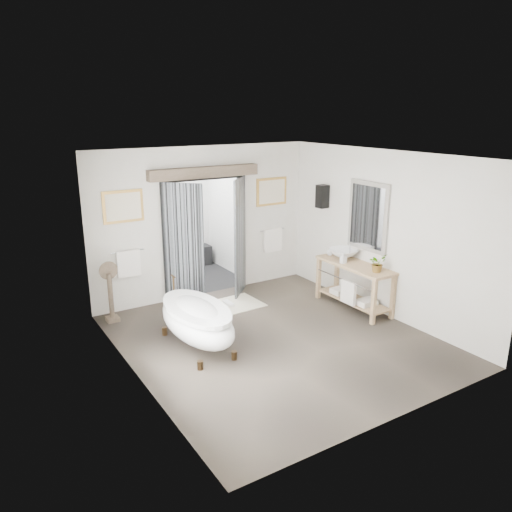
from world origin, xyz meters
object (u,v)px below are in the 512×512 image
(rug, at_px, (230,306))
(vanity, at_px, (354,282))
(clawfoot_tub, at_px, (197,320))
(basin, at_px, (343,254))

(rug, bearing_deg, vanity, -34.34)
(clawfoot_tub, bearing_deg, vanity, -1.78)
(basin, bearing_deg, clawfoot_tub, 176.80)
(clawfoot_tub, relative_size, vanity, 1.17)
(clawfoot_tub, bearing_deg, basin, 5.01)
(vanity, bearing_deg, clawfoot_tub, 178.22)
(clawfoot_tub, distance_m, rug, 1.77)
(clawfoot_tub, height_order, rug, clawfoot_tub)
(clawfoot_tub, xyz_separation_m, basin, (3.17, 0.28, 0.50))
(clawfoot_tub, xyz_separation_m, vanity, (3.11, -0.10, 0.06))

